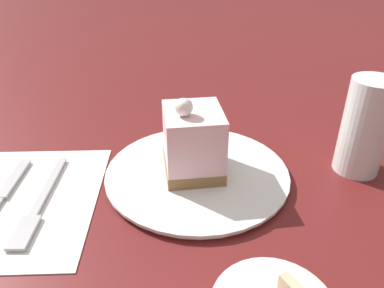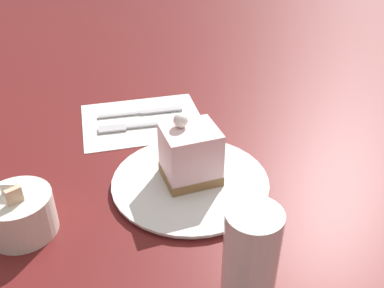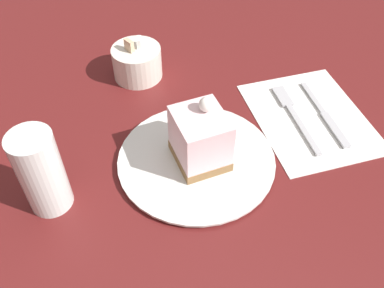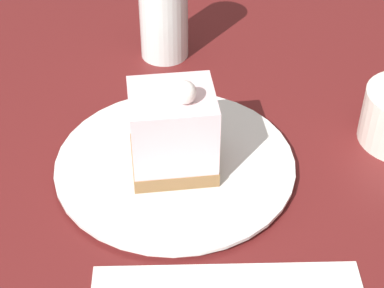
# 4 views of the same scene
# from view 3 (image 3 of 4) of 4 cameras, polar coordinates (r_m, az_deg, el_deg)

# --- Properties ---
(ground_plane) EXTENTS (4.00, 4.00, 0.00)m
(ground_plane) POSITION_cam_3_polar(r_m,az_deg,el_deg) (0.65, -1.21, -5.21)
(ground_plane) COLOR #5B1919
(plate) EXTENTS (0.25, 0.25, 0.01)m
(plate) POSITION_cam_3_polar(r_m,az_deg,el_deg) (0.67, 0.59, -2.18)
(plate) COLOR silver
(plate) RESTS_ON ground_plane
(cake_slice) EXTENTS (0.08, 0.09, 0.11)m
(cake_slice) POSITION_cam_3_polar(r_m,az_deg,el_deg) (0.63, 1.12, 0.76)
(cake_slice) COLOR olive
(cake_slice) RESTS_ON plate
(napkin) EXTENTS (0.22, 0.26, 0.00)m
(napkin) POSITION_cam_3_polar(r_m,az_deg,el_deg) (0.77, 15.45, 3.46)
(napkin) COLOR white
(napkin) RESTS_ON ground_plane
(fork) EXTENTS (0.05, 0.17, 0.00)m
(fork) POSITION_cam_3_polar(r_m,az_deg,el_deg) (0.77, 13.30, 4.12)
(fork) COLOR #B2B2B7
(fork) RESTS_ON napkin
(knife) EXTENTS (0.05, 0.17, 0.00)m
(knife) POSITION_cam_3_polar(r_m,az_deg,el_deg) (0.77, 17.68, 3.19)
(knife) COLOR #B2B2B7
(knife) RESTS_ON napkin
(sugar_bowl) EXTENTS (0.09, 0.09, 0.08)m
(sugar_bowl) POSITION_cam_3_polar(r_m,az_deg,el_deg) (0.83, -7.33, 10.75)
(sugar_bowl) COLOR silver
(sugar_bowl) RESTS_ON ground_plane
(drinking_glass) EXTENTS (0.06, 0.06, 0.13)m
(drinking_glass) POSITION_cam_3_polar(r_m,az_deg,el_deg) (0.61, -19.46, -3.56)
(drinking_glass) COLOR silver
(drinking_glass) RESTS_ON ground_plane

